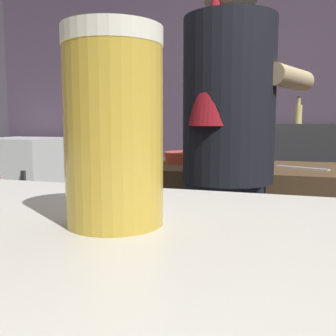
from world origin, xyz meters
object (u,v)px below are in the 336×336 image
at_px(pint_glass_near, 114,128).
at_px(mini_fridge, 26,189).
at_px(mixing_bowl, 184,157).
at_px(bottle_hot_sauce, 263,110).
at_px(bottle_olive_oil, 298,113).
at_px(bartender, 227,154).
at_px(chefs_knife, 302,168).

bearing_deg(pint_glass_near, mini_fridge, 129.15).
height_order(mixing_bowl, bottle_hot_sauce, bottle_hot_sauce).
bearing_deg(mixing_bowl, bottle_hot_sauce, 73.57).
height_order(mini_fridge, bottle_olive_oil, bottle_olive_oil).
height_order(bartender, bottle_olive_oil, bartender).
bearing_deg(chefs_knife, pint_glass_near, -73.70).
bearing_deg(bartender, chefs_knife, -14.78).
relative_size(chefs_knife, bottle_hot_sauce, 0.91).
height_order(bartender, chefs_knife, bartender).
height_order(mini_fridge, bottle_hot_sauce, bottle_hot_sauce).
relative_size(pint_glass_near, bottle_hot_sauce, 0.55).
xyz_separation_m(mini_fridge, pint_glass_near, (2.19, -2.69, 0.62)).
distance_m(mini_fridge, bottle_hot_sauce, 2.23).
relative_size(mini_fridge, pint_glass_near, 6.65).
relative_size(mixing_bowl, bottle_hot_sauce, 0.79).
distance_m(mini_fridge, bottle_olive_oil, 2.47).
relative_size(bartender, chefs_knife, 7.06).
bearing_deg(bartender, bottle_hot_sauce, 19.26).
bearing_deg(bottle_hot_sauce, bottle_olive_oil, 12.45).
bearing_deg(bottle_hot_sauce, mixing_bowl, -106.43).
bearing_deg(bottle_olive_oil, bottle_hot_sauce, -167.55).
xyz_separation_m(mini_fridge, mixing_bowl, (1.79, -1.00, 0.44)).
distance_m(chefs_knife, pint_glass_near, 1.61).
bearing_deg(bottle_olive_oil, pint_glass_near, -93.65).
bearing_deg(bottle_olive_oil, mini_fridge, -176.37).
distance_m(mixing_bowl, chefs_knife, 0.59).
bearing_deg(bottle_olive_oil, chefs_knife, -89.91).
xyz_separation_m(bartender, chefs_knife, (0.28, 0.41, -0.09)).
bearing_deg(pint_glass_near, bartender, 94.80).
height_order(bottle_olive_oil, bottle_hot_sauce, bottle_hot_sauce).
relative_size(mini_fridge, bottle_hot_sauce, 3.63).
bearing_deg(bottle_hot_sauce, chefs_knife, -77.67).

